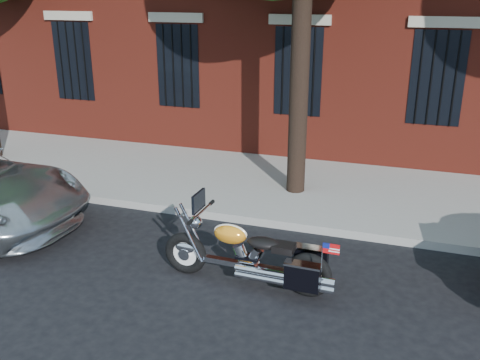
% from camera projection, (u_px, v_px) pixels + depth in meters
% --- Properties ---
extents(ground, '(120.00, 120.00, 0.00)m').
position_uv_depth(ground, '(223.00, 257.00, 8.41)').
color(ground, black).
rests_on(ground, ground).
extents(curb, '(40.00, 0.16, 0.15)m').
position_uv_depth(curb, '(249.00, 219.00, 9.62)').
color(curb, gray).
rests_on(curb, ground).
extents(sidewalk, '(40.00, 3.60, 0.15)m').
position_uv_depth(sidewalk, '(276.00, 185.00, 11.30)').
color(sidewalk, gray).
rests_on(sidewalk, ground).
extents(motorcycle, '(2.60, 0.76, 1.31)m').
position_uv_depth(motorcycle, '(253.00, 258.00, 7.45)').
color(motorcycle, black).
rests_on(motorcycle, ground).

